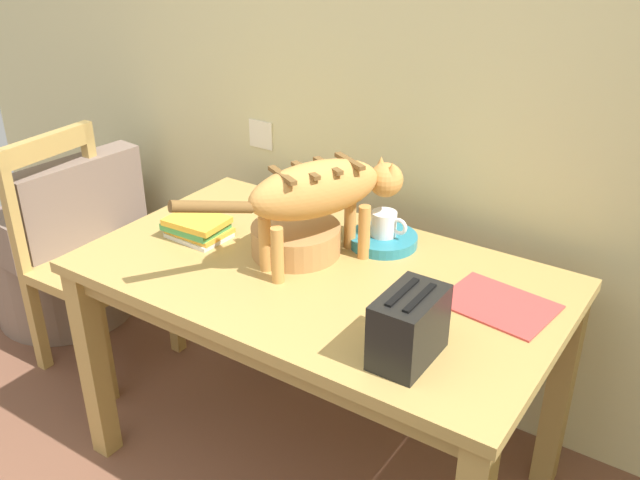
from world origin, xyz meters
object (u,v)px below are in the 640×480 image
object	(u,v)px
cat	(321,192)
wicker_armchair	(64,259)
book_stack	(198,227)
dining_table	(320,297)
saucer_bowl	(383,240)
toaster	(409,327)
coffee_mug	(385,224)
magazine	(499,305)
wicker_basket	(296,239)
wooden_chair_near	(91,259)

from	to	relation	value
cat	wicker_armchair	xyz separation A→B (m)	(-1.43, 0.11, -0.69)
book_stack	dining_table	bearing A→B (deg)	4.51
dining_table	wicker_armchair	xyz separation A→B (m)	(-1.45, 0.15, -0.38)
saucer_bowl	book_stack	world-z (taller)	book_stack
dining_table	toaster	bearing A→B (deg)	-29.80
coffee_mug	book_stack	world-z (taller)	coffee_mug
toaster	wicker_armchair	xyz separation A→B (m)	(-1.86, 0.38, -0.56)
coffee_mug	toaster	size ratio (longest dim) A/B	0.59
dining_table	coffee_mug	world-z (taller)	coffee_mug
coffee_mug	magazine	xyz separation A→B (m)	(0.43, -0.14, -0.07)
wicker_basket	coffee_mug	bearing A→B (deg)	44.36
magazine	book_stack	distance (m)	0.95
wooden_chair_near	wicker_basket	bearing A→B (deg)	90.69
coffee_mug	magazine	bearing A→B (deg)	-17.92
magazine	book_stack	size ratio (longest dim) A/B	1.43
toaster	cat	bearing A→B (deg)	147.19
saucer_bowl	cat	bearing A→B (deg)	-116.25
cat	toaster	size ratio (longest dim) A/B	3.28
magazine	wicker_basket	bearing A→B (deg)	-167.83
toaster	wicker_armchair	size ratio (longest dim) A/B	0.26
dining_table	wooden_chair_near	size ratio (longest dim) A/B	1.51
cat	wooden_chair_near	size ratio (longest dim) A/B	0.71
wicker_basket	dining_table	bearing A→B (deg)	-23.39
dining_table	wooden_chair_near	world-z (taller)	wooden_chair_near
magazine	wicker_basket	world-z (taller)	wicker_basket
coffee_mug	magazine	size ratio (longest dim) A/B	0.43
coffee_mug	book_stack	distance (m)	0.59
dining_table	wooden_chair_near	bearing A→B (deg)	179.22
magazine	book_stack	bearing A→B (deg)	-164.25
dining_table	magazine	world-z (taller)	magazine
book_stack	magazine	bearing A→B (deg)	8.67
cat	wicker_armchair	world-z (taller)	cat
cat	wicker_basket	distance (m)	0.20
saucer_bowl	magazine	bearing A→B (deg)	-17.78
cat	magazine	distance (m)	0.58
book_stack	toaster	bearing A→B (deg)	-13.06
dining_table	wooden_chair_near	xyz separation A→B (m)	(-1.08, 0.01, -0.21)
saucer_bowl	wicker_basket	distance (m)	0.28
dining_table	cat	xyz separation A→B (m)	(-0.03, 0.05, 0.31)
coffee_mug	wicker_basket	size ratio (longest dim) A/B	0.44
toaster	wicker_armchair	distance (m)	1.98
cat	magazine	xyz separation A→B (m)	(0.53, 0.06, -0.22)
cat	saucer_bowl	size ratio (longest dim) A/B	3.09
cat	magazine	world-z (taller)	cat
cat	magazine	bearing A→B (deg)	32.93
wooden_chair_near	wicker_armchair	bearing A→B (deg)	-111.83
cat	saucer_bowl	xyz separation A→B (m)	(0.10, 0.20, -0.21)
wicker_armchair	magazine	bearing A→B (deg)	-85.71
coffee_mug	toaster	bearing A→B (deg)	-55.42
dining_table	saucer_bowl	world-z (taller)	saucer_bowl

